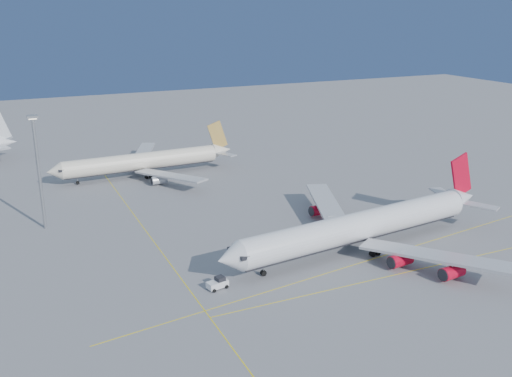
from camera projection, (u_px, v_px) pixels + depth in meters
name	position (u px, v px, depth m)	size (l,w,h in m)	color
ground	(362.00, 246.00, 122.05)	(500.00, 500.00, 0.00)	slate
taxiway_lines	(288.00, 247.00, 121.68)	(118.86, 140.00, 0.02)	yellow
airliner_virgin	(364.00, 226.00, 119.59)	(69.19, 61.76, 17.07)	white
airliner_etihad	(145.00, 161.00, 172.28)	(56.92, 52.62, 14.87)	silver
pushback_tug	(218.00, 283.00, 103.60)	(4.14, 2.98, 2.16)	white
light_mast	(38.00, 163.00, 127.47)	(2.28, 2.28, 26.42)	gray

